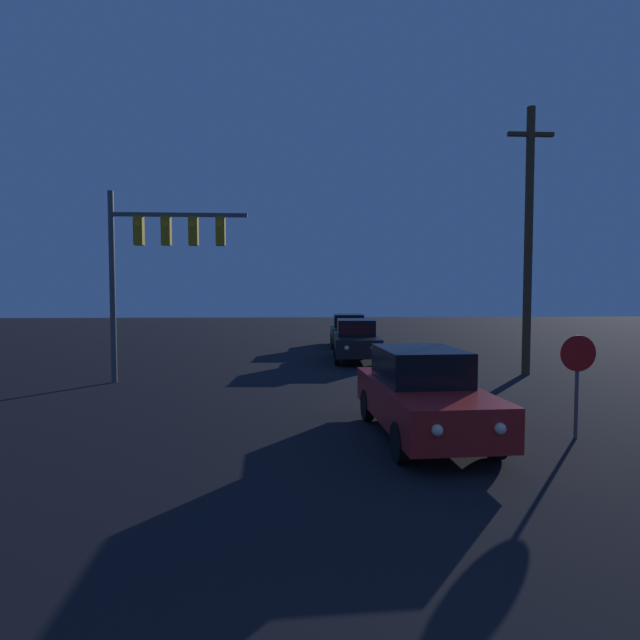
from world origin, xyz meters
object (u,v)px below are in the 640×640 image
Objects in this scene: stop_sign at (578,367)px; utility_pole at (528,238)px; car_far at (348,330)px; traffic_signal_mast at (156,250)px; car_mid at (356,340)px; car_near at (422,393)px.

utility_pole reaches higher than stop_sign.
traffic_signal_mast is (-7.30, -10.48, 3.35)m from car_far.
traffic_signal_mast is 12.26m from stop_sign.
car_mid and car_far have the same top height.
car_mid is 9.12m from traffic_signal_mast.
car_mid is 11.95m from stop_sign.
stop_sign is (9.80, -6.80, -2.81)m from traffic_signal_mast.
car_near is 9.94m from utility_pole.
stop_sign is (2.81, -11.60, 0.54)m from car_mid.
car_far is 13.21m from traffic_signal_mast.
car_near is 2.32× the size of stop_sign.
traffic_signal_mast is (-6.99, -4.81, 3.35)m from car_mid.
car_far is 0.51× the size of utility_pole.
car_far is at bearing 98.23° from stop_sign.
traffic_signal_mast reaches higher than car_far.
stop_sign is at bearing 107.33° from car_mid.
car_near and car_mid have the same top height.
utility_pole is at bearing 147.06° from car_mid.
car_far is 2.32× the size of stop_sign.
car_mid is at bearing -89.88° from car_far.
car_near is 3.03m from stop_sign.
stop_sign is 8.67m from utility_pole.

